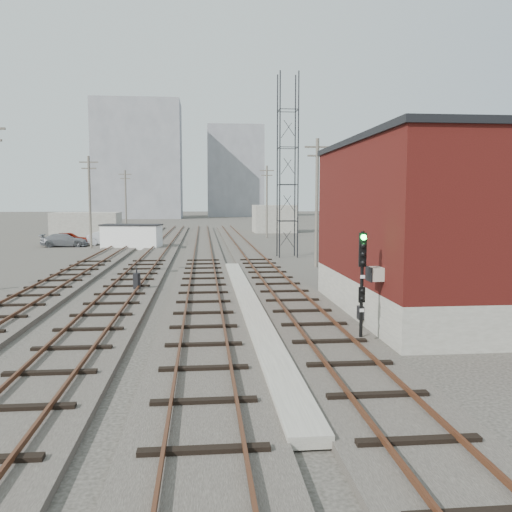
{
  "coord_description": "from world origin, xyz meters",
  "views": [
    {
      "loc": [
        -1.48,
        -9.58,
        4.72
      ],
      "look_at": [
        0.9,
        14.71,
        2.2
      ],
      "focal_mm": 38.0,
      "sensor_mm": 36.0,
      "label": 1
    }
  ],
  "objects": [
    {
      "name": "shed_left",
      "position": [
        -16.0,
        60.0,
        1.6
      ],
      "size": [
        8.0,
        5.0,
        3.2
      ],
      "primitive_type": "cube",
      "color": "gray",
      "rests_on": "ground"
    },
    {
      "name": "utility_pole_left_b",
      "position": [
        -12.5,
        45.0,
        4.8
      ],
      "size": [
        1.8,
        0.24,
        9.0
      ],
      "color": "#595147",
      "rests_on": "ground"
    },
    {
      "name": "switch_stand",
      "position": [
        -4.89,
        18.27,
        0.57
      ],
      "size": [
        0.37,
        0.37,
        1.2
      ],
      "rotation": [
        0.0,
        0.0,
        -0.41
      ],
      "color": "black",
      "rests_on": "ground"
    },
    {
      "name": "utility_pole_left_c",
      "position": [
        -12.5,
        70.0,
        4.8
      ],
      "size": [
        1.8,
        0.24,
        9.0
      ],
      "color": "#595147",
      "rests_on": "ground"
    },
    {
      "name": "utility_pole_right_a",
      "position": [
        6.5,
        28.0,
        4.8
      ],
      "size": [
        1.8,
        0.24,
        9.0
      ],
      "color": "#595147",
      "rests_on": "ground"
    },
    {
      "name": "platform_curb",
      "position": [
        0.5,
        14.0,
        0.13
      ],
      "size": [
        0.9,
        28.0,
        0.26
      ],
      "primitive_type": "cube",
      "color": "gray",
      "rests_on": "ground"
    },
    {
      "name": "car_silver",
      "position": [
        -11.26,
        48.33,
        0.76
      ],
      "size": [
        4.85,
        2.79,
        1.51
      ],
      "primitive_type": "imported",
      "rotation": [
        0.0,
        0.0,
        1.3
      ],
      "color": "#B5B9BE",
      "rests_on": "ground"
    },
    {
      "name": "track_mid_right",
      "position": [
        -1.5,
        39.0,
        0.11
      ],
      "size": [
        3.2,
        90.0,
        0.39
      ],
      "color": "#332D28",
      "rests_on": "ground"
    },
    {
      "name": "track_right",
      "position": [
        2.5,
        39.0,
        0.11
      ],
      "size": [
        3.2,
        90.0,
        0.39
      ],
      "color": "#332D28",
      "rests_on": "ground"
    },
    {
      "name": "apartment_right",
      "position": [
        8.0,
        150.0,
        13.0
      ],
      "size": [
        16.0,
        12.0,
        26.0
      ],
      "primitive_type": "cube",
      "color": "gray",
      "rests_on": "ground"
    },
    {
      "name": "signal_mast",
      "position": [
        3.7,
        7.57,
        2.13
      ],
      "size": [
        0.4,
        0.4,
        3.71
      ],
      "color": "gray",
      "rests_on": "ground"
    },
    {
      "name": "apartment_left",
      "position": [
        -18.0,
        135.0,
        15.0
      ],
      "size": [
        22.0,
        14.0,
        30.0
      ],
      "primitive_type": "cube",
      "color": "gray",
      "rests_on": "ground"
    },
    {
      "name": "car_red",
      "position": [
        -15.43,
        48.55,
        0.71
      ],
      "size": [
        4.44,
        2.45,
        1.43
      ],
      "primitive_type": "imported",
      "rotation": [
        0.0,
        0.0,
        1.76
      ],
      "color": "maroon",
      "rests_on": "ground"
    },
    {
      "name": "ground",
      "position": [
        0.0,
        60.0,
        0.0
      ],
      "size": [
        320.0,
        320.0,
        0.0
      ],
      "primitive_type": "plane",
      "color": "#282621",
      "rests_on": "ground"
    },
    {
      "name": "brick_building",
      "position": [
        7.5,
        12.0,
        3.63
      ],
      "size": [
        6.54,
        12.2,
        7.22
      ],
      "color": "gray",
      "rests_on": "ground"
    },
    {
      "name": "track_left",
      "position": [
        -9.5,
        39.0,
        0.11
      ],
      "size": [
        3.2,
        90.0,
        0.39
      ],
      "color": "#332D28",
      "rests_on": "ground"
    },
    {
      "name": "site_trailer",
      "position": [
        -8.41,
        43.89,
        1.21
      ],
      "size": [
        6.07,
        3.52,
        2.4
      ],
      "rotation": [
        0.0,
        0.0,
        -0.19
      ],
      "color": "white",
      "rests_on": "ground"
    },
    {
      "name": "shed_right",
      "position": [
        9.0,
        70.0,
        2.0
      ],
      "size": [
        6.0,
        6.0,
        4.0
      ],
      "primitive_type": "cube",
      "color": "gray",
      "rests_on": "ground"
    },
    {
      "name": "car_grey",
      "position": [
        -15.55,
        46.9,
        0.67
      ],
      "size": [
        4.67,
        2.06,
        1.33
      ],
      "primitive_type": "imported",
      "rotation": [
        0.0,
        0.0,
        1.61
      ],
      "color": "slate",
      "rests_on": "ground"
    },
    {
      "name": "lattice_tower",
      "position": [
        5.5,
        35.0,
        7.5
      ],
      "size": [
        1.6,
        1.6,
        15.0
      ],
      "color": "black",
      "rests_on": "ground"
    },
    {
      "name": "utility_pole_right_b",
      "position": [
        6.5,
        58.0,
        4.8
      ],
      "size": [
        1.8,
        0.24,
        9.0
      ],
      "color": "#595147",
      "rests_on": "ground"
    },
    {
      "name": "track_mid_left",
      "position": [
        -5.5,
        39.0,
        0.11
      ],
      "size": [
        3.2,
        90.0,
        0.39
      ],
      "color": "#332D28",
      "rests_on": "ground"
    }
  ]
}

